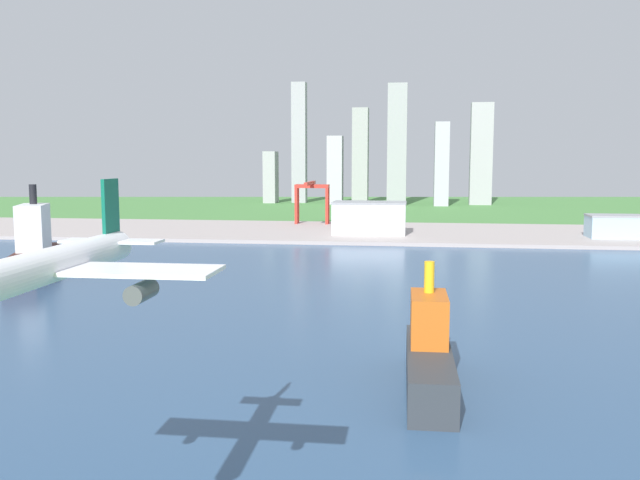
# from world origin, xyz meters

# --- Properties ---
(ground_plane) EXTENTS (2400.00, 2400.00, 0.00)m
(ground_plane) POSITION_xyz_m (0.00, 300.00, 0.00)
(ground_plane) COLOR #47803E
(water_bay) EXTENTS (840.00, 360.00, 0.15)m
(water_bay) POSITION_xyz_m (0.00, 240.00, 0.07)
(water_bay) COLOR #2D4C70
(water_bay) RESTS_ON ground
(industrial_pier) EXTENTS (840.00, 140.00, 2.50)m
(industrial_pier) POSITION_xyz_m (0.00, 490.00, 1.25)
(industrial_pier) COLOR #A49996
(industrial_pier) RESTS_ON ground
(airplane_landing) EXTENTS (38.51, 41.79, 13.44)m
(airplane_landing) POSITION_xyz_m (-6.48, 61.81, 42.97)
(airplane_landing) COLOR white
(container_barge) EXTENTS (11.19, 49.42, 29.77)m
(container_barge) POSITION_xyz_m (39.36, 151.30, 8.16)
(container_barge) COLOR #2D3338
(container_barge) RESTS_ON water_bay
(cargo_ship) EXTENTS (36.25, 67.60, 43.14)m
(cargo_ship) POSITION_xyz_m (-144.24, 288.57, 12.27)
(cargo_ship) COLOR #381914
(cargo_ship) RESTS_ON water_bay
(port_crane_red) EXTENTS (27.82, 46.63, 35.02)m
(port_crane_red) POSITION_xyz_m (-46.45, 536.61, 28.41)
(port_crane_red) COLOR #B72D23
(port_crane_red) RESTS_ON industrial_pier
(warehouse_main) EXTENTS (51.98, 30.09, 22.86)m
(warehouse_main) POSITION_xyz_m (5.09, 469.39, 13.95)
(warehouse_main) COLOR white
(warehouse_main) RESTS_ON industrial_pier
(warehouse_annex) EXTENTS (36.30, 22.77, 15.58)m
(warehouse_annex) POSITION_xyz_m (171.55, 466.86, 10.31)
(warehouse_annex) COLOR #99BCD1
(warehouse_annex) RESTS_ON industrial_pier
(distant_skyline) EXTENTS (283.41, 56.24, 152.08)m
(distant_skyline) POSITION_xyz_m (-7.97, 828.27, 59.58)
(distant_skyline) COLOR #9C9C9F
(distant_skyline) RESTS_ON ground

